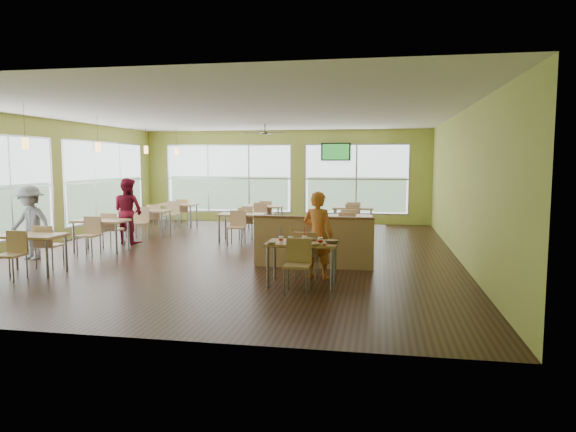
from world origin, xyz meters
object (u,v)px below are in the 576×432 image
at_px(main_table, 302,249).
at_px(food_basket, 332,241).
at_px(half_wall_divider, 313,242).
at_px(man_plaid, 318,235).

bearing_deg(main_table, food_basket, -5.53).
bearing_deg(half_wall_divider, main_table, -90.00).
relative_size(half_wall_divider, man_plaid, 1.51).
bearing_deg(man_plaid, main_table, 88.95).
xyz_separation_m(main_table, half_wall_divider, (0.00, 1.45, -0.11)).
distance_m(half_wall_divider, man_plaid, 0.91).
bearing_deg(food_basket, main_table, 174.47).
bearing_deg(food_basket, man_plaid, 115.73).
bearing_deg(main_table, man_plaid, 71.88).
relative_size(main_table, man_plaid, 0.96).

